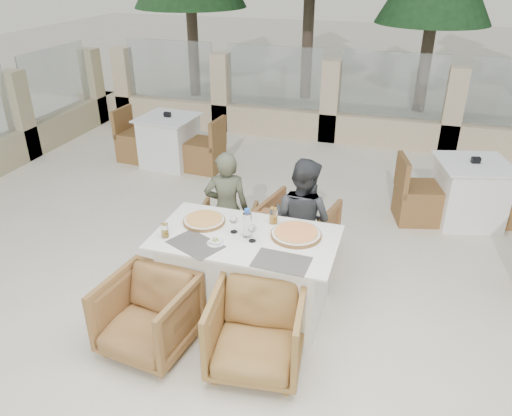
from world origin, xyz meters
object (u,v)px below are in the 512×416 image
(armchair_near_left, at_px, (148,315))
(bg_table_a, at_px, (170,141))
(pizza_right, at_px, (296,233))
(armchair_far_right, at_px, (297,231))
(olive_dish, at_px, (215,241))
(armchair_near_right, at_px, (257,331))
(armchair_far_left, at_px, (227,231))
(pizza_left, at_px, (204,220))
(wine_glass_near, at_px, (252,232))
(bg_table_b, at_px, (469,192))
(dining_table, at_px, (246,273))
(beer_glass_right, at_px, (273,216))
(beer_glass_left, at_px, (165,230))
(wine_glass_centre, at_px, (234,223))
(diner_right, at_px, (302,221))
(water_bottle, at_px, (247,223))

(armchair_near_left, xyz_separation_m, bg_table_a, (-1.65, 3.76, 0.06))
(pizza_right, height_order, armchair_far_right, pizza_right)
(olive_dish, distance_m, armchair_near_right, 0.84)
(armchair_far_left, xyz_separation_m, armchair_near_left, (-0.11, -1.58, 0.04))
(pizza_left, height_order, wine_glass_near, wine_glass_near)
(pizza_right, distance_m, bg_table_b, 2.84)
(dining_table, relative_size, pizza_right, 3.59)
(beer_glass_right, xyz_separation_m, olive_dish, (-0.37, -0.50, -0.05))
(pizza_right, height_order, armchair_far_left, pizza_right)
(beer_glass_left, relative_size, bg_table_a, 0.08)
(wine_glass_near, xyz_separation_m, bg_table_b, (1.97, 2.49, -0.48))
(armchair_near_right, relative_size, bg_table_b, 0.45)
(pizza_left, height_order, wine_glass_centre, wine_glass_centre)
(armchair_far_left, bearing_deg, beer_glass_right, 133.52)
(olive_dish, bearing_deg, wine_glass_centre, 69.89)
(beer_glass_right, bearing_deg, armchair_near_right, -81.62)
(wine_glass_near, bearing_deg, diner_right, 68.16)
(pizza_left, distance_m, armchair_near_right, 1.18)
(armchair_far_left, relative_size, diner_right, 0.47)
(armchair_near_right, bearing_deg, pizza_right, 75.43)
(diner_right, bearing_deg, armchair_far_right, -50.54)
(water_bottle, relative_size, diner_right, 0.21)
(beer_glass_left, relative_size, bg_table_b, 0.08)
(beer_glass_left, distance_m, bg_table_a, 3.64)
(beer_glass_left, bearing_deg, dining_table, 18.25)
(armchair_near_right, distance_m, bg_table_b, 3.55)
(bg_table_b, bearing_deg, wine_glass_centre, -147.06)
(dining_table, bearing_deg, wine_glass_centre, 163.93)
(armchair_far_right, bearing_deg, beer_glass_left, 64.70)
(pizza_right, bearing_deg, water_bottle, -162.03)
(armchair_near_right, distance_m, bg_table_a, 4.50)
(armchair_far_left, bearing_deg, beer_glass_left, 73.10)
(beer_glass_left, relative_size, armchair_far_left, 0.21)
(wine_glass_centre, relative_size, wine_glass_near, 1.00)
(pizza_left, height_order, water_bottle, water_bottle)
(armchair_near_left, distance_m, bg_table_b, 4.13)
(water_bottle, xyz_separation_m, beer_glass_left, (-0.68, -0.22, -0.07))
(armchair_far_left, bearing_deg, bg_table_a, -58.95)
(pizza_left, distance_m, armchair_near_left, 1.00)
(diner_right, bearing_deg, armchair_far_left, 7.84)
(armchair_near_right, bearing_deg, armchair_far_left, 111.37)
(armchair_far_right, bearing_deg, water_bottle, 88.59)
(wine_glass_near, relative_size, armchair_far_right, 0.25)
(armchair_near_right, height_order, bg_table_b, bg_table_b)
(dining_table, height_order, armchair_near_left, dining_table)
(pizza_left, xyz_separation_m, water_bottle, (0.46, -0.12, 0.11))
(water_bottle, relative_size, bg_table_b, 0.16)
(wine_glass_centre, bearing_deg, beer_glass_right, 43.04)
(dining_table, bearing_deg, olive_dish, -136.74)
(wine_glass_near, distance_m, bg_table_a, 3.90)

